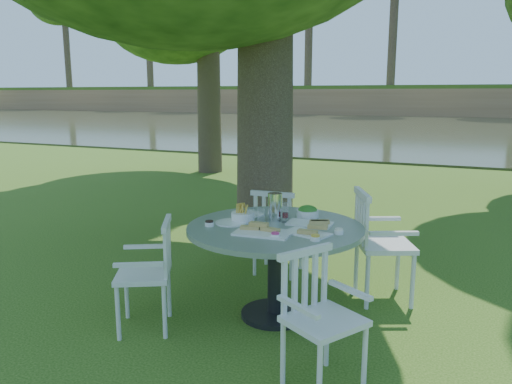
% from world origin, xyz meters
% --- Properties ---
extents(ground, '(140.00, 140.00, 0.00)m').
position_xyz_m(ground, '(0.00, 0.00, 0.00)').
color(ground, '#22440E').
rests_on(ground, ground).
extents(table, '(1.43, 1.43, 0.78)m').
position_xyz_m(table, '(0.57, -0.71, 0.64)').
color(table, black).
rests_on(table, ground).
extents(chair_ne, '(0.64, 0.65, 0.99)m').
position_xyz_m(chair_ne, '(1.24, -0.02, 0.58)').
color(chair_ne, silver).
rests_on(chair_ne, ground).
extents(chair_nw, '(0.47, 0.44, 0.89)m').
position_xyz_m(chair_nw, '(0.22, 0.19, 0.52)').
color(chair_nw, silver).
rests_on(chair_nw, ground).
extents(chair_sw, '(0.57, 0.58, 0.87)m').
position_xyz_m(chair_sw, '(-0.21, -1.28, 0.51)').
color(chair_sw, silver).
rests_on(chair_sw, ground).
extents(chair_se, '(0.57, 0.58, 0.86)m').
position_xyz_m(chair_se, '(1.16, -1.50, 0.51)').
color(chair_se, silver).
rests_on(chair_se, ground).
extents(tableware, '(1.09, 0.87, 0.24)m').
position_xyz_m(tableware, '(0.52, -0.64, 0.83)').
color(tableware, white).
rests_on(tableware, table).
extents(river, '(100.00, 28.00, 0.12)m').
position_xyz_m(river, '(0.00, 23.00, 0.00)').
color(river, '#2D321D').
rests_on(river, ground).
extents(far_bank, '(100.00, 18.00, 15.20)m').
position_xyz_m(far_bank, '(0.28, 41.12, 7.25)').
color(far_bank, '#8F6542').
rests_on(far_bank, ground).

